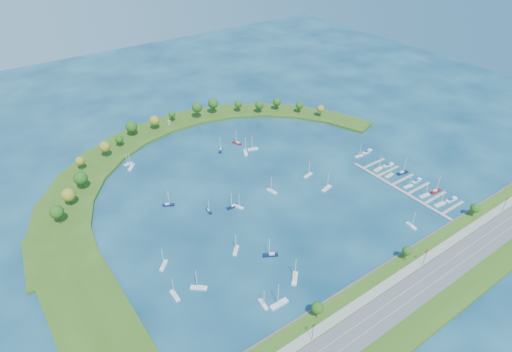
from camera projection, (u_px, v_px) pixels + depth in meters
ground at (254, 186)px, 298.35m from camera, size 700.00×700.00×0.00m
south_shoreline at (398, 301)px, 214.77m from camera, size 420.00×43.10×11.60m
breakwater at (162, 175)px, 308.28m from camera, size 286.74×247.64×2.00m
breakwater_trees at (170, 132)px, 341.54m from camera, size 235.27×91.56×15.30m
harbor_tower at (169, 123)px, 370.33m from camera, size 2.60×2.60×4.00m
dock_system at (406, 186)px, 298.27m from camera, size 24.28×82.00×1.60m
moored_boat_0 at (253, 149)px, 339.58m from camera, size 8.65×5.06×12.28m
moored_boat_1 at (279, 304)px, 213.25m from camera, size 10.01×2.95×14.65m
moored_boat_2 at (221, 150)px, 338.19m from camera, size 6.85×7.83×12.01m
moored_boat_3 at (245, 152)px, 335.26m from camera, size 6.55×9.60×13.84m
moored_boat_4 at (272, 191)px, 292.45m from camera, size 3.76×8.20×11.63m
moored_boat_5 at (209, 211)px, 274.80m from camera, size 2.62×6.64×9.50m
moored_boat_6 at (327, 188)px, 295.14m from camera, size 9.17×4.48×12.99m
moored_boat_7 at (168, 204)px, 280.02m from camera, size 7.68×5.78×11.27m
moored_boat_8 at (199, 287)px, 221.96m from camera, size 8.19×7.52×12.80m
moored_boat_9 at (270, 255)px, 241.79m from camera, size 8.63×6.32×12.60m
moored_boat_10 at (232, 206)px, 278.45m from camera, size 7.86×2.26×11.53m
moored_boat_11 at (236, 250)px, 244.78m from camera, size 7.19×7.31×11.78m
moored_boat_12 at (164, 265)px, 235.07m from camera, size 7.29×7.32×11.86m
moored_boat_13 at (295, 278)px, 227.12m from camera, size 8.60×8.56×13.94m
moored_boat_14 at (237, 143)px, 347.60m from camera, size 5.17×8.41×11.98m
moored_boat_15 at (175, 295)px, 217.66m from camera, size 2.40×8.13×11.89m
moored_boat_16 at (131, 167)px, 317.51m from camera, size 7.51×7.98×12.60m
moored_boat_17 at (238, 206)px, 278.32m from camera, size 4.62×7.29×10.41m
moored_boat_18 at (308, 175)px, 308.70m from camera, size 8.12×3.72×11.52m
moored_boat_19 at (263, 304)px, 213.36m from camera, size 3.00×7.48×10.68m
moored_boat_20 at (128, 164)px, 321.49m from camera, size 6.59×1.89×9.68m
moored_boat_21 at (411, 225)px, 262.74m from camera, size 3.22×7.75×11.05m
docked_boat_0 at (440, 204)px, 280.31m from camera, size 8.89×3.47×12.72m
docked_boat_1 at (451, 200)px, 284.58m from camera, size 9.58×3.24×1.92m
docked_boat_2 at (425, 195)px, 288.33m from camera, size 8.39×3.44×11.98m
docked_boat_3 at (436, 191)px, 292.62m from camera, size 8.57×3.05×12.36m
docked_boat_4 at (408, 186)px, 297.28m from camera, size 7.93×3.21×11.32m
docked_boat_5 at (417, 181)px, 303.10m from camera, size 8.85×2.63×1.80m
docked_boat_6 at (389, 175)px, 308.45m from camera, size 7.77×2.47×11.30m
docked_boat_7 at (402, 172)px, 311.30m from camera, size 9.29×3.91×13.24m
docked_boat_8 at (378, 169)px, 315.22m from camera, size 8.69×2.97×12.56m
docked_boat_9 at (388, 165)px, 320.11m from camera, size 9.45×3.76×1.87m
docked_boat_10 at (359, 156)px, 330.77m from camera, size 7.32×2.93×10.46m
docked_boat_11 at (367, 152)px, 336.20m from camera, size 10.31×4.02×2.05m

